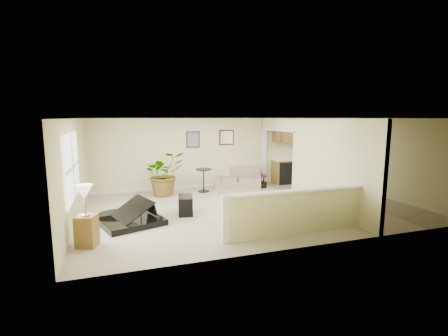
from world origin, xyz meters
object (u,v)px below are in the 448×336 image
object	(u,v)px
piano_bench	(185,205)
small_plant	(263,182)
loveseat	(238,177)
palm_plant	(164,174)
accent_table	(204,177)
lamp_stand	(86,220)
piano	(129,201)

from	to	relation	value
piano_bench	small_plant	size ratio (longest dim) A/B	1.36
piano_bench	loveseat	distance (m)	3.73
loveseat	palm_plant	xyz separation A→B (m)	(-2.75, -0.51, 0.35)
accent_table	lamp_stand	world-z (taller)	lamp_stand
piano	loveseat	world-z (taller)	piano
palm_plant	lamp_stand	distance (m)	4.32
accent_table	palm_plant	distance (m)	1.36
piano	loveseat	distance (m)	5.01
piano_bench	small_plant	world-z (taller)	small_plant
accent_table	loveseat	bearing A→B (deg)	16.84
piano_bench	small_plant	distance (m)	4.02
piano_bench	palm_plant	distance (m)	2.31
small_plant	lamp_stand	distance (m)	6.79
loveseat	accent_table	bearing A→B (deg)	-140.58
accent_table	small_plant	size ratio (longest dim) A/B	1.51
accent_table	lamp_stand	bearing A→B (deg)	-131.17
piano	loveseat	size ratio (longest dim) A/B	0.95
lamp_stand	small_plant	bearing A→B (deg)	34.34
piano_bench	lamp_stand	distance (m)	2.78
loveseat	lamp_stand	bearing A→B (deg)	-115.53
small_plant	palm_plant	bearing A→B (deg)	-179.58
piano	piano_bench	distance (m)	1.50
loveseat	piano_bench	bearing A→B (deg)	-109.73
piano	piano_bench	xyz separation A→B (m)	(1.43, 0.33, -0.30)
piano_bench	lamp_stand	size ratio (longest dim) A/B	0.58
piano_bench	loveseat	xyz separation A→B (m)	(2.51, 2.76, 0.12)
piano_bench	accent_table	xyz separation A→B (m)	(1.10, 2.33, 0.27)
palm_plant	small_plant	world-z (taller)	palm_plant
accent_table	piano_bench	bearing A→B (deg)	-115.34
loveseat	small_plant	size ratio (longest dim) A/B	3.76
piano	small_plant	size ratio (longest dim) A/B	3.57
piano_bench	lamp_stand	world-z (taller)	lamp_stand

